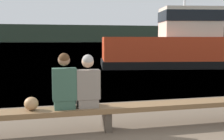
{
  "coord_description": "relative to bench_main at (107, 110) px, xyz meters",
  "views": [
    {
      "loc": [
        -1.41,
        -2.57,
        1.72
      ],
      "look_at": [
        0.52,
        5.5,
        0.81
      ],
      "focal_mm": 45.0,
      "sensor_mm": 36.0,
      "label": 1
    }
  ],
  "objects": [
    {
      "name": "water_surface",
      "position": [
        0.3,
        122.26,
        -0.38
      ],
      "size": [
        240.0,
        240.0,
        0.0
      ],
      "primitive_type": "plane",
      "color": "teal",
      "rests_on": "ground"
    },
    {
      "name": "person_left",
      "position": [
        -0.78,
        0.0,
        0.53
      ],
      "size": [
        0.43,
        0.39,
        1.02
      ],
      "color": "#2D4C3D",
      "rests_on": "bench_main"
    },
    {
      "name": "person_right",
      "position": [
        -0.36,
        0.0,
        0.52
      ],
      "size": [
        0.43,
        0.4,
        0.99
      ],
      "color": "#70665B",
      "rests_on": "bench_main"
    },
    {
      "name": "tugboat_red",
      "position": [
        7.33,
        11.13,
        0.79
      ],
      "size": [
        10.53,
        5.35,
        6.66
      ],
      "rotation": [
        0.0,
        0.0,
        1.4
      ],
      "color": "red",
      "rests_on": "water_surface"
    },
    {
      "name": "far_shoreline",
      "position": [
        0.3,
        161.73,
        4.54
      ],
      "size": [
        600.0,
        12.0,
        9.83
      ],
      "primitive_type": "cube",
      "color": "#2D3D2D",
      "rests_on": "ground"
    },
    {
      "name": "shopping_bag",
      "position": [
        -1.37,
        0.03,
        0.2
      ],
      "size": [
        0.25,
        0.24,
        0.24
      ],
      "color": "#9E754C",
      "rests_on": "bench_main"
    },
    {
      "name": "bench_main",
      "position": [
        0.0,
        0.0,
        0.0
      ],
      "size": [
        7.1,
        0.45,
        0.46
      ],
      "color": "brown",
      "rests_on": "ground"
    }
  ]
}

